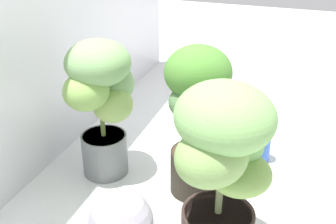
% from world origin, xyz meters
% --- Properties ---
extents(ground_plane, '(8.00, 8.00, 0.00)m').
position_xyz_m(ground_plane, '(0.00, 0.00, 0.00)').
color(ground_plane, silver).
rests_on(ground_plane, ground).
extents(potted_plant_center, '(0.39, 0.38, 0.70)m').
position_xyz_m(potted_plant_center, '(0.01, 0.08, 0.41)').
color(potted_plant_center, black).
rests_on(potted_plant_center, ground).
extents(potted_plant_back_center, '(0.42, 0.40, 0.68)m').
position_xyz_m(potted_plant_back_center, '(0.02, 0.54, 0.42)').
color(potted_plant_back_center, slate).
rests_on(potted_plant_back_center, ground).
extents(potted_plant_front_left, '(0.49, 0.49, 0.69)m').
position_xyz_m(potted_plant_front_left, '(-0.32, -0.10, 0.42)').
color(potted_plant_front_left, '#332421').
rests_on(potted_plant_front_left, ground).
extents(nutrient_bottle, '(0.09, 0.09, 0.25)m').
position_xyz_m(nutrient_bottle, '(0.37, -0.16, 0.12)').
color(nutrient_bottle, blue).
rests_on(nutrient_bottle, ground).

